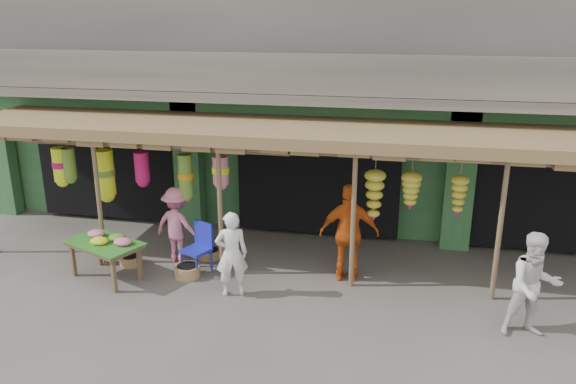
% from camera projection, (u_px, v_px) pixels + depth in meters
% --- Properties ---
extents(ground, '(80.00, 80.00, 0.00)m').
position_uv_depth(ground, '(300.00, 276.00, 10.84)').
color(ground, '#514C47').
rests_on(ground, ground).
extents(building, '(16.40, 6.80, 7.00)m').
position_uv_depth(building, '(336.00, 73.00, 14.35)').
color(building, gray).
rests_on(building, ground).
extents(awning, '(14.00, 2.70, 2.79)m').
position_uv_depth(awning, '(301.00, 136.00, 10.83)').
color(awning, brown).
rests_on(awning, ground).
extents(flower_table, '(1.66, 1.34, 0.87)m').
position_uv_depth(flower_table, '(106.00, 244.00, 10.57)').
color(flower_table, brown).
rests_on(flower_table, ground).
extents(blue_chair, '(0.63, 0.63, 0.99)m').
position_uv_depth(blue_chair, '(199.00, 245.00, 10.88)').
color(blue_chair, '#1C22B7').
rests_on(blue_chair, ground).
extents(basket_left, '(0.50, 0.50, 0.19)m').
position_uv_depth(basket_left, '(131.00, 260.00, 11.31)').
color(basket_left, olive).
rests_on(basket_left, ground).
extents(basket_mid, '(0.56, 0.56, 0.18)m').
position_uv_depth(basket_mid, '(209.00, 254.00, 11.63)').
color(basket_mid, olive).
rests_on(basket_mid, ground).
extents(basket_right, '(0.59, 0.59, 0.23)m').
position_uv_depth(basket_right, '(187.00, 271.00, 10.78)').
color(basket_right, '#A3784C').
rests_on(basket_right, ground).
extents(person_front, '(0.67, 0.56, 1.58)m').
position_uv_depth(person_front, '(232.00, 254.00, 9.91)').
color(person_front, white).
rests_on(person_front, ground).
extents(person_right, '(0.93, 0.79, 1.71)m').
position_uv_depth(person_right, '(534.00, 286.00, 8.61)').
color(person_right, silver).
rests_on(person_right, ground).
extents(person_vendor, '(1.16, 0.61, 1.88)m').
position_uv_depth(person_vendor, '(349.00, 233.00, 10.43)').
color(person_vendor, '#C54F12').
rests_on(person_vendor, ground).
extents(person_shopper, '(1.12, 0.80, 1.58)m').
position_uv_depth(person_shopper, '(178.00, 225.00, 11.24)').
color(person_shopper, '#C46782').
rests_on(person_shopper, ground).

